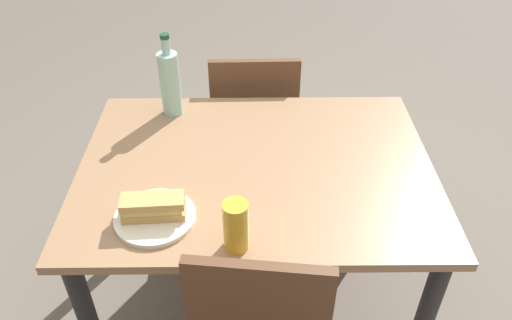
{
  "coord_description": "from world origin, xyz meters",
  "views": [
    {
      "loc": [
        -0.01,
        -1.31,
        1.78
      ],
      "look_at": [
        0.0,
        0.0,
        0.76
      ],
      "focal_mm": 35.03,
      "sensor_mm": 36.0,
      "label": 1
    }
  ],
  "objects_px": {
    "plate_near": "(155,217)",
    "baguette_sandwich_near": "(153,207)",
    "knife_near": "(152,202)",
    "beer_glass": "(236,226)",
    "water_bottle": "(170,82)",
    "dining_table": "(256,189)",
    "chair_far": "(255,122)"
  },
  "relations": [
    {
      "from": "plate_near",
      "to": "baguette_sandwich_near",
      "type": "relative_size",
      "value": 1.28
    },
    {
      "from": "water_bottle",
      "to": "beer_glass",
      "type": "xyz_separation_m",
      "value": [
        0.26,
        -0.69,
        -0.05
      ]
    },
    {
      "from": "chair_far",
      "to": "beer_glass",
      "type": "xyz_separation_m",
      "value": [
        -0.06,
        -1.0,
        0.33
      ]
    },
    {
      "from": "baguette_sandwich_near",
      "to": "beer_glass",
      "type": "distance_m",
      "value": 0.27
    },
    {
      "from": "plate_near",
      "to": "beer_glass",
      "type": "distance_m",
      "value": 0.27
    },
    {
      "from": "chair_far",
      "to": "baguette_sandwich_near",
      "type": "relative_size",
      "value": 4.58
    },
    {
      "from": "chair_far",
      "to": "knife_near",
      "type": "xyz_separation_m",
      "value": [
        -0.32,
        -0.83,
        0.27
      ]
    },
    {
      "from": "dining_table",
      "to": "water_bottle",
      "type": "relative_size",
      "value": 3.7
    },
    {
      "from": "dining_table",
      "to": "knife_near",
      "type": "xyz_separation_m",
      "value": [
        -0.32,
        -0.2,
        0.12
      ]
    },
    {
      "from": "baguette_sandwich_near",
      "to": "water_bottle",
      "type": "height_order",
      "value": "water_bottle"
    },
    {
      "from": "knife_near",
      "to": "water_bottle",
      "type": "xyz_separation_m",
      "value": [
        -0.0,
        0.53,
        0.11
      ]
    },
    {
      "from": "dining_table",
      "to": "chair_far",
      "type": "height_order",
      "value": "chair_far"
    },
    {
      "from": "water_bottle",
      "to": "baguette_sandwich_near",
      "type": "bearing_deg",
      "value": -88.44
    },
    {
      "from": "baguette_sandwich_near",
      "to": "beer_glass",
      "type": "bearing_deg",
      "value": -24.07
    },
    {
      "from": "plate_near",
      "to": "baguette_sandwich_near",
      "type": "xyz_separation_m",
      "value": [
        0.0,
        0.0,
        0.04
      ]
    },
    {
      "from": "baguette_sandwich_near",
      "to": "knife_near",
      "type": "bearing_deg",
      "value": 104.85
    },
    {
      "from": "baguette_sandwich_near",
      "to": "plate_near",
      "type": "bearing_deg",
      "value": 0.0
    },
    {
      "from": "dining_table",
      "to": "baguette_sandwich_near",
      "type": "height_order",
      "value": "baguette_sandwich_near"
    },
    {
      "from": "knife_near",
      "to": "beer_glass",
      "type": "height_order",
      "value": "beer_glass"
    },
    {
      "from": "dining_table",
      "to": "plate_near",
      "type": "relative_size",
      "value": 4.95
    },
    {
      "from": "water_bottle",
      "to": "beer_glass",
      "type": "bearing_deg",
      "value": -69.58
    },
    {
      "from": "knife_near",
      "to": "beer_glass",
      "type": "distance_m",
      "value": 0.31
    },
    {
      "from": "plate_near",
      "to": "baguette_sandwich_near",
      "type": "height_order",
      "value": "baguette_sandwich_near"
    },
    {
      "from": "water_bottle",
      "to": "beer_glass",
      "type": "height_order",
      "value": "water_bottle"
    },
    {
      "from": "chair_far",
      "to": "knife_near",
      "type": "relative_size",
      "value": 4.77
    },
    {
      "from": "chair_far",
      "to": "knife_near",
      "type": "bearing_deg",
      "value": -110.85
    },
    {
      "from": "chair_far",
      "to": "beer_glass",
      "type": "height_order",
      "value": "beer_glass"
    },
    {
      "from": "chair_far",
      "to": "beer_glass",
      "type": "bearing_deg",
      "value": -93.43
    },
    {
      "from": "plate_near",
      "to": "beer_glass",
      "type": "relative_size",
      "value": 1.53
    },
    {
      "from": "baguette_sandwich_near",
      "to": "water_bottle",
      "type": "relative_size",
      "value": 0.58
    },
    {
      "from": "plate_near",
      "to": "water_bottle",
      "type": "xyz_separation_m",
      "value": [
        -0.02,
        0.59,
        0.12
      ]
    },
    {
      "from": "chair_far",
      "to": "baguette_sandwich_near",
      "type": "xyz_separation_m",
      "value": [
        -0.3,
        -0.89,
        0.3
      ]
    }
  ]
}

